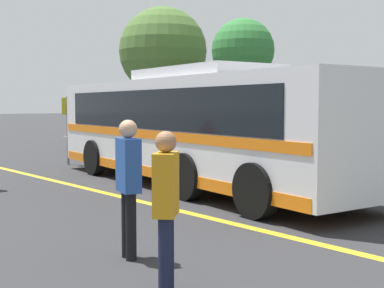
% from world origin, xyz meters
% --- Properties ---
extents(ground_plane, '(220.00, 220.00, 0.00)m').
position_xyz_m(ground_plane, '(0.00, 0.00, 0.00)').
color(ground_plane, '#2D2D30').
extents(lane_strip_0, '(30.61, 0.20, 0.01)m').
position_xyz_m(lane_strip_0, '(1.25, -2.59, 0.00)').
color(lane_strip_0, gold).
rests_on(lane_strip_0, ground_plane).
extents(curb_strip, '(38.61, 0.36, 0.15)m').
position_xyz_m(curb_strip, '(1.25, 6.03, 0.07)').
color(curb_strip, '#99999E').
rests_on(curb_strip, ground_plane).
extents(transit_bus, '(11.11, 3.73, 2.87)m').
position_xyz_m(transit_bus, '(1.27, -0.39, 1.49)').
color(transit_bus, silver).
rests_on(transit_bus, ground_plane).
extents(parked_car_0, '(4.54, 2.06, 1.33)m').
position_xyz_m(parked_car_0, '(-9.04, 3.88, 0.68)').
color(parked_car_0, '#4C3823').
rests_on(parked_car_0, ground_plane).
extents(parked_car_1, '(4.83, 1.89, 1.46)m').
position_xyz_m(parked_car_1, '(-2.75, 4.45, 0.73)').
color(parked_car_1, olive).
rests_on(parked_car_1, ground_plane).
extents(pedestrian_0, '(0.46, 0.32, 1.81)m').
position_xyz_m(pedestrian_0, '(5.50, -5.06, 1.04)').
color(pedestrian_0, black).
rests_on(pedestrian_0, ground_plane).
extents(pedestrian_2, '(0.45, 0.46, 1.73)m').
position_xyz_m(pedestrian_2, '(6.84, -5.47, 0.98)').
color(pedestrian_2, '#191E38').
rests_on(pedestrian_2, ground_plane).
extents(bus_stop_sign, '(0.08, 0.40, 2.29)m').
position_xyz_m(bus_stop_sign, '(-5.05, -0.49, 1.45)').
color(bus_stop_sign, '#59595E').
rests_on(bus_stop_sign, ground_plane).
extents(tree_0, '(5.03, 5.03, 7.60)m').
position_xyz_m(tree_0, '(-13.43, 9.88, 5.08)').
color(tree_0, '#513823').
rests_on(tree_0, ground_plane).
extents(tree_1, '(3.12, 3.12, 6.29)m').
position_xyz_m(tree_1, '(-7.55, 10.39, 4.70)').
color(tree_1, '#513823').
rests_on(tree_1, ground_plane).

